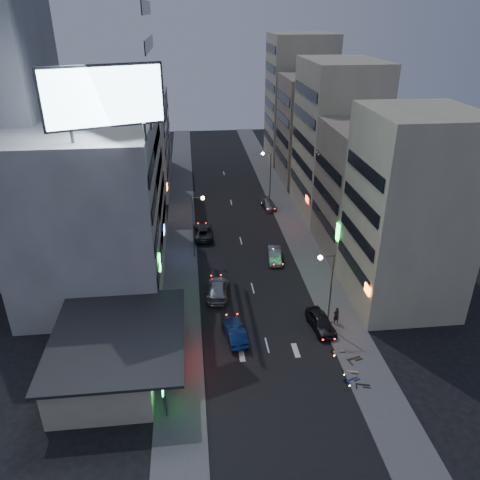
{
  "coord_description": "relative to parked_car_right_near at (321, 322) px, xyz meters",
  "views": [
    {
      "loc": [
        -6.3,
        -30.11,
        28.12
      ],
      "look_at": [
        -1.3,
        15.23,
        5.48
      ],
      "focal_mm": 35.0,
      "sensor_mm": 36.0,
      "label": 1
    }
  ],
  "objects": [
    {
      "name": "parked_car_right_near",
      "position": [
        0.0,
        0.0,
        0.0
      ],
      "size": [
        2.47,
        4.86,
        1.59
      ],
      "primitive_type": "imported",
      "rotation": [
        0.0,
        0.0,
        0.13
      ],
      "color": "black",
      "rests_on": "ground"
    },
    {
      "name": "street_lamp_right_far",
      "position": [
        0.3,
        34.06,
        4.57
      ],
      "size": [
        1.6,
        0.44,
        8.02
      ],
      "color": "#595B60",
      "rests_on": "sidewalk_right"
    },
    {
      "name": "grey_tower",
      "position": [
        -31.6,
        17.06,
        16.21
      ],
      "size": [
        10.0,
        14.0,
        34.0
      ],
      "primitive_type": "cube",
      "color": "gray",
      "rests_on": "ground"
    },
    {
      "name": "street_lamp_right_near",
      "position": [
        0.3,
        0.06,
        4.57
      ],
      "size": [
        1.6,
        0.44,
        8.02
      ],
      "color": "#595B60",
      "rests_on": "sidewalk_right"
    },
    {
      "name": "far_right_a",
      "position": [
        9.9,
        44.06,
        8.21
      ],
      "size": [
        11.0,
        12.0,
        18.0
      ],
      "primitive_type": "cube",
      "color": "gray",
      "rests_on": "ground"
    },
    {
      "name": "shophouse_mid",
      "position": [
        9.9,
        16.06,
        7.21
      ],
      "size": [
        11.0,
        12.0,
        16.0
      ],
      "primitive_type": "cube",
      "color": "gray",
      "rests_on": "ground"
    },
    {
      "name": "scooter_blue",
      "position": [
        1.32,
        -6.95,
        -0.15
      ],
      "size": [
        1.09,
        1.79,
        1.04
      ],
      "primitive_type": null,
      "rotation": [
        0.0,
        0.0,
        1.91
      ],
      "color": "navy",
      "rests_on": "sidewalk_right"
    },
    {
      "name": "far_left_a",
      "position": [
        -21.1,
        39.06,
        9.21
      ],
      "size": [
        11.0,
        10.0,
        20.0
      ],
      "primitive_type": "cube",
      "color": "beige",
      "rests_on": "ground"
    },
    {
      "name": "scooter_silver_b",
      "position": [
        1.29,
        -3.48,
        -0.19
      ],
      "size": [
        0.61,
        1.62,
        0.97
      ],
      "primitive_type": null,
      "rotation": [
        0.0,
        0.0,
        1.62
      ],
      "color": "#999CA0",
      "rests_on": "sidewalk_right"
    },
    {
      "name": "shophouse_far",
      "position": [
        9.4,
        29.06,
        10.21
      ],
      "size": [
        10.0,
        14.0,
        22.0
      ],
      "primitive_type": "cube",
      "color": "beige",
      "rests_on": "ground"
    },
    {
      "name": "far_right_b",
      "position": [
        10.4,
        58.06,
        11.21
      ],
      "size": [
        12.0,
        12.0,
        24.0
      ],
      "primitive_type": "cube",
      "color": "beige",
      "rests_on": "ground"
    },
    {
      "name": "far_left_b",
      "position": [
        -21.6,
        52.06,
        6.71
      ],
      "size": [
        12.0,
        10.0,
        15.0
      ],
      "primitive_type": "cube",
      "color": "gray",
      "rests_on": "ground"
    },
    {
      "name": "white_building",
      "position": [
        -22.6,
        14.06,
        8.21
      ],
      "size": [
        14.0,
        24.0,
        18.0
      ],
      "primitive_type": "cube",
      "color": "beige",
      "rests_on": "ground"
    },
    {
      "name": "scooter_black_a",
      "position": [
        2.08,
        -8.04,
        -0.13
      ],
      "size": [
        1.06,
        1.87,
        1.08
      ],
      "primitive_type": null,
      "rotation": [
        0.0,
        0.0,
        1.29
      ],
      "color": "black",
      "rests_on": "sidewalk_right"
    },
    {
      "name": "sidewalk_right",
      "position": [
        2.4,
        24.06,
        -0.73
      ],
      "size": [
        4.0,
        120.0,
        0.12
      ],
      "primitive_type": "cube",
      "color": "#4C4C4F",
      "rests_on": "ground"
    },
    {
      "name": "road_car_blue",
      "position": [
        -8.5,
        -0.6,
        -0.02
      ],
      "size": [
        2.25,
        4.85,
        1.54
      ],
      "primitive_type": "imported",
      "rotation": [
        0.0,
        0.0,
        3.28
      ],
      "color": "navy",
      "rests_on": "ground"
    },
    {
      "name": "street_lamp_left",
      "position": [
        -11.5,
        16.06,
        4.57
      ],
      "size": [
        1.6,
        0.44,
        8.02
      ],
      "color": "#595B60",
      "rests_on": "sidewalk_left"
    },
    {
      "name": "parked_car_left",
      "position": [
        -10.64,
        21.76,
        -0.01
      ],
      "size": [
        2.63,
        5.66,
        1.57
      ],
      "primitive_type": "imported",
      "rotation": [
        0.0,
        0.0,
        3.15
      ],
      "color": "#28282D",
      "rests_on": "ground"
    },
    {
      "name": "road_car_silver",
      "position": [
        -9.58,
        7.1,
        -0.0
      ],
      "size": [
        2.91,
        5.68,
        1.58
      ],
      "primitive_type": "imported",
      "rotation": [
        0.0,
        0.0,
        3.01
      ],
      "color": "#A0A4A8",
      "rests_on": "ground"
    },
    {
      "name": "billboard",
      "position": [
        -18.59,
        4.03,
        20.87
      ],
      "size": [
        9.52,
        3.75,
        6.2
      ],
      "rotation": [
        0.0,
        0.0,
        0.35
      ],
      "color": "#595B60",
      "rests_on": "white_building"
    },
    {
      "name": "parked_car_right_mid",
      "position": [
        -2.06,
        14.15,
        -0.07
      ],
      "size": [
        2.08,
        4.57,
        1.45
      ],
      "primitive_type": "imported",
      "rotation": [
        0.0,
        0.0,
        -0.13
      ],
      "color": "#9DA1A5",
      "rests_on": "ground"
    },
    {
      "name": "food_court",
      "position": [
        -19.5,
        -3.94,
        1.19
      ],
      "size": [
        11.0,
        13.0,
        3.88
      ],
      "color": "beige",
      "rests_on": "ground"
    },
    {
      "name": "person",
      "position": [
        1.69,
        0.57,
        0.24
      ],
      "size": [
        0.74,
        0.57,
        1.82
      ],
      "primitive_type": "imported",
      "rotation": [
        0.0,
        0.0,
        3.37
      ],
      "color": "black",
      "rests_on": "sidewalk_right"
    },
    {
      "name": "scooter_black_b",
      "position": [
        2.38,
        -4.42,
        -0.06
      ],
      "size": [
        1.2,
        2.1,
        1.22
      ],
      "primitive_type": null,
      "rotation": [
        0.0,
        0.0,
        1.86
      ],
      "color": "black",
      "rests_on": "sidewalk_right"
    },
    {
      "name": "ground",
      "position": [
        -5.6,
        -5.94,
        -0.79
      ],
      "size": [
        180.0,
        180.0,
        0.0
      ],
      "primitive_type": "plane",
      "color": "black",
      "rests_on": "ground"
    },
    {
      "name": "shophouse_near",
      "position": [
        9.4,
        4.56,
        9.21
      ],
      "size": [
        10.0,
        11.0,
        20.0
      ],
      "primitive_type": "cube",
      "color": "beige",
      "rests_on": "ground"
    },
    {
      "name": "sidewalk_left",
      "position": [
        -13.6,
        24.06,
        -0.73
      ],
      "size": [
        4.0,
        120.0,
        0.12
      ],
      "primitive_type": "cube",
      "color": "#4C4C4F",
      "rests_on": "ground"
    },
    {
      "name": "parked_car_right_far",
      "position": [
        0.0,
        30.9,
        -0.15
      ],
      "size": [
        2.31,
        4.6,
        1.28
      ],
      "primitive_type": "imported",
      "rotation": [
        0.0,
        0.0,
        0.12
      ],
      "color": "gray",
      "rests_on": "ground"
    },
    {
      "name": "scooter_silver_a",
      "position": [
        1.62,
        -6.38,
        -0.17
      ],
      "size": [
        1.04,
        1.75,
        1.01
      ],
      "primitive_type": null,
      "rotation": [
        0.0,
        0.0,
        1.25
      ],
      "color": "silver",
      "rests_on": "sidewalk_right"
    }
  ]
}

